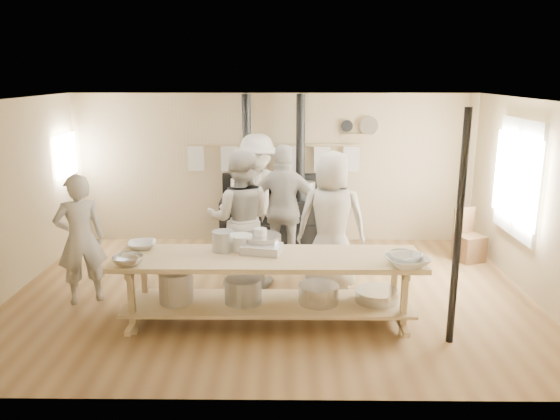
{
  "coord_description": "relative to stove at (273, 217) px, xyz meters",
  "views": [
    {
      "loc": [
        0.2,
        -6.95,
        2.94
      ],
      "look_at": [
        0.13,
        0.2,
        1.13
      ],
      "focal_mm": 35.0,
      "sensor_mm": 36.0,
      "label": 1
    }
  ],
  "objects": [
    {
      "name": "window_right",
      "position": [
        3.48,
        -1.52,
        0.98
      ],
      "size": [
        0.09,
        1.5,
        1.65
      ],
      "color": "beige",
      "rests_on": "ground"
    },
    {
      "name": "bucket_galv",
      "position": [
        -0.54,
        -2.83,
        0.45
      ],
      "size": [
        0.27,
        0.27,
        0.24
      ],
      "primitive_type": "cylinder",
      "rotation": [
        0.0,
        0.0,
        0.0
      ],
      "color": "gray",
      "rests_on": "prep_table"
    },
    {
      "name": "cook_far_left",
      "position": [
        -2.43,
        -2.4,
        0.33
      ],
      "size": [
        0.74,
        0.65,
        1.71
      ],
      "primitive_type": "imported",
      "rotation": [
        0.0,
        0.0,
        3.61
      ],
      "color": "beige",
      "rests_on": "ground"
    },
    {
      "name": "prep_table",
      "position": [
        -0.0,
        -3.02,
        -0.0
      ],
      "size": [
        3.6,
        0.9,
        0.85
      ],
      "color": "tan",
      "rests_on": "ground"
    },
    {
      "name": "bowl_steel_a",
      "position": [
        -1.54,
        -3.35,
        0.38
      ],
      "size": [
        0.47,
        0.47,
        0.11
      ],
      "primitive_type": "imported",
      "rotation": [
        0.0,
        0.0,
        1.05
      ],
      "color": "silver",
      "rests_on": "prep_table"
    },
    {
      "name": "room_shell",
      "position": [
        0.01,
        -2.12,
        1.1
      ],
      "size": [
        7.0,
        7.0,
        7.0
      ],
      "color": "tan",
      "rests_on": "ground"
    },
    {
      "name": "left_opening",
      "position": [
        -3.44,
        -0.12,
        1.08
      ],
      "size": [
        0.0,
        0.9,
        0.9
      ],
      "color": "white",
      "rests_on": "ground"
    },
    {
      "name": "cook_left",
      "position": [
        -0.42,
        -1.77,
        0.44
      ],
      "size": [
        0.94,
        0.74,
        1.92
      ],
      "primitive_type": "imported",
      "rotation": [
        0.0,
        0.0,
        3.13
      ],
      "color": "beige",
      "rests_on": "ground"
    },
    {
      "name": "ground",
      "position": [
        0.01,
        -2.12,
        -0.52
      ],
      "size": [
        7.0,
        7.0,
        0.0
      ],
      "primitive_type": "plane",
      "color": "brown",
      "rests_on": "ground"
    },
    {
      "name": "support_post",
      "position": [
        2.06,
        -3.47,
        0.78
      ],
      "size": [
        0.08,
        0.08,
        2.6
      ],
      "primitive_type": "cylinder",
      "color": "black",
      "rests_on": "ground"
    },
    {
      "name": "cook_center",
      "position": [
        0.84,
        -1.88,
        0.44
      ],
      "size": [
        0.97,
        0.66,
        1.93
      ],
      "primitive_type": "imported",
      "rotation": [
        0.0,
        0.0,
        3.1
      ],
      "color": "beige",
      "rests_on": "ground"
    },
    {
      "name": "chair",
      "position": [
        3.15,
        -0.71,
        -0.27
      ],
      "size": [
        0.51,
        0.51,
        0.84
      ],
      "rotation": [
        0.0,
        0.0,
        0.37
      ],
      "color": "#4E341F",
      "rests_on": "ground"
    },
    {
      "name": "towel_rail",
      "position": [
        0.01,
        0.28,
        1.04
      ],
      "size": [
        3.0,
        0.04,
        0.47
      ],
      "color": "tan",
      "rests_on": "ground"
    },
    {
      "name": "stove",
      "position": [
        0.0,
        0.0,
        0.0
      ],
      "size": [
        1.9,
        0.75,
        2.6
      ],
      "color": "black",
      "rests_on": "ground"
    },
    {
      "name": "bowl_steel_b",
      "position": [
        1.56,
        -3.24,
        0.39
      ],
      "size": [
        0.52,
        0.52,
        0.11
      ],
      "primitive_type": "imported",
      "rotation": [
        0.0,
        0.0,
        3.88
      ],
      "color": "silver",
      "rests_on": "prep_table"
    },
    {
      "name": "pitcher",
      "position": [
        -0.1,
        -2.69,
        0.45
      ],
      "size": [
        0.18,
        0.18,
        0.24
      ],
      "primitive_type": "cylinder",
      "rotation": [
        0.0,
        0.0,
        0.22
      ],
      "color": "white",
      "rests_on": "prep_table"
    },
    {
      "name": "cook_by_window",
      "position": [
        -0.25,
        -0.38,
        0.47
      ],
      "size": [
        1.32,
        0.81,
        1.99
      ],
      "primitive_type": "imported",
      "rotation": [
        0.0,
        0.0,
        0.05
      ],
      "color": "beige",
      "rests_on": "ground"
    },
    {
      "name": "roasting_pan",
      "position": [
        -0.07,
        -2.9,
        0.38
      ],
      "size": [
        0.52,
        0.4,
        0.1
      ],
      "primitive_type": "cube",
      "rotation": [
        0.0,
        0.0,
        -0.21
      ],
      "color": "#B2B2B7",
      "rests_on": "prep_table"
    },
    {
      "name": "cook_right",
      "position": [
        0.2,
        -1.27,
        0.45
      ],
      "size": [
        1.18,
        0.59,
        1.94
      ],
      "primitive_type": "imported",
      "rotation": [
        0.0,
        0.0,
        3.04
      ],
      "color": "beige",
      "rests_on": "ground"
    },
    {
      "name": "bowl_white_b",
      "position": [
        1.56,
        -3.35,
        0.39
      ],
      "size": [
        0.59,
        0.59,
        0.12
      ],
      "primitive_type": "imported",
      "rotation": [
        0.0,
        0.0,
        1.87
      ],
      "color": "white",
      "rests_on": "prep_table"
    },
    {
      "name": "mixing_bowl_large",
      "position": [
        -0.09,
        -2.69,
        0.41
      ],
      "size": [
        0.5,
        0.5,
        0.16
      ],
      "primitive_type": "cylinder",
      "rotation": [
        0.0,
        0.0,
        0.01
      ],
      "color": "silver",
      "rests_on": "prep_table"
    },
    {
      "name": "deep_bowl_enamel",
      "position": [
        -0.33,
        -2.75,
        0.42
      ],
      "size": [
        0.32,
        0.32,
        0.17
      ],
      "primitive_type": "cylinder",
      "rotation": [
        0.0,
        0.0,
        0.18
      ],
      "color": "white",
      "rests_on": "prep_table"
    },
    {
      "name": "bowl_white_a",
      "position": [
        -1.54,
        -2.74,
        0.37
      ],
      "size": [
        0.4,
        0.4,
        0.08
      ],
      "primitive_type": "imported",
      "rotation": [
        0.0,
        0.0,
        0.19
      ],
      "color": "white",
      "rests_on": "prep_table"
    },
    {
      "name": "back_wall_shelf",
      "position": [
        1.47,
        0.32,
        1.48
      ],
      "size": [
        0.63,
        0.14,
        0.32
      ],
      "color": "tan",
      "rests_on": "ground"
    }
  ]
}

